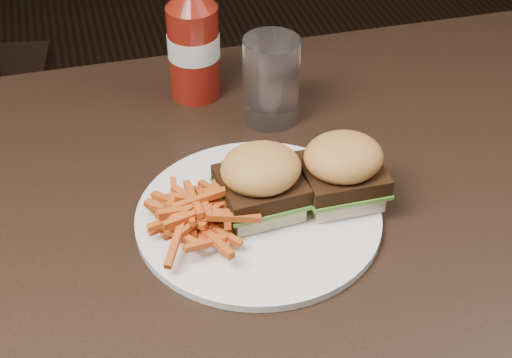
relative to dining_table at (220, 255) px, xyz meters
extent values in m
cube|color=black|center=(0.00, 0.00, 0.00)|extent=(1.20, 0.80, 0.04)
cylinder|color=white|center=(0.05, 0.02, 0.03)|extent=(0.26, 0.26, 0.01)
cube|color=beige|center=(0.05, 0.03, 0.04)|extent=(0.08, 0.08, 0.02)
cube|color=#FBDBC0|center=(0.14, 0.02, 0.04)|extent=(0.08, 0.07, 0.02)
cylinder|color=maroon|center=(0.03, 0.29, 0.08)|extent=(0.09, 0.09, 0.13)
cylinder|color=white|center=(0.11, 0.21, 0.08)|extent=(0.09, 0.09, 0.11)
camera|label=1|loc=(-0.12, -0.59, 0.58)|focal=55.00mm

